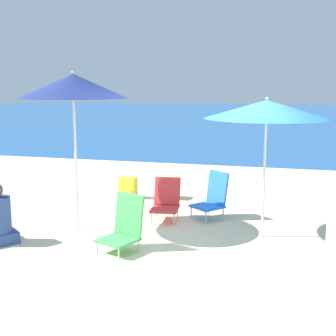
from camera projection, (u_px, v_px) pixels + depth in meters
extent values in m
plane|color=beige|center=(212.00, 240.00, 6.73)|extent=(60.00, 60.00, 0.00)
cube|color=#1E5699|center=(279.00, 117.00, 31.63)|extent=(60.00, 40.00, 0.01)
cylinder|color=white|center=(76.00, 166.00, 7.01)|extent=(0.04, 0.04, 2.01)
cone|color=navy|center=(73.00, 86.00, 6.80)|extent=(1.58, 1.58, 0.35)
sphere|color=white|center=(73.00, 72.00, 6.77)|extent=(0.04, 0.04, 0.04)
cylinder|color=white|center=(264.00, 179.00, 6.71)|extent=(0.04, 0.04, 1.74)
cone|color=blue|center=(267.00, 109.00, 6.53)|extent=(1.75, 1.75, 0.26)
sphere|color=white|center=(267.00, 98.00, 6.51)|extent=(0.04, 0.04, 0.04)
cylinder|color=silver|center=(152.00, 219.00, 7.45)|extent=(0.02, 0.02, 0.19)
cylinder|color=silver|center=(174.00, 220.00, 7.40)|extent=(0.02, 0.02, 0.19)
cylinder|color=silver|center=(156.00, 212.00, 7.87)|extent=(0.02, 0.02, 0.19)
cylinder|color=silver|center=(178.00, 213.00, 7.81)|extent=(0.02, 0.02, 0.19)
cube|color=red|center=(165.00, 209.00, 7.61)|extent=(0.48, 0.54, 0.04)
cube|color=red|center=(167.00, 191.00, 7.81)|extent=(0.45, 0.24, 0.44)
cylinder|color=silver|center=(191.00, 213.00, 7.78)|extent=(0.02, 0.02, 0.20)
cylinder|color=silver|center=(206.00, 218.00, 7.48)|extent=(0.02, 0.02, 0.20)
cylinder|color=silver|center=(208.00, 209.00, 8.00)|extent=(0.02, 0.02, 0.20)
cylinder|color=silver|center=(223.00, 214.00, 7.70)|extent=(0.02, 0.02, 0.20)
cube|color=blue|center=(207.00, 206.00, 7.72)|extent=(0.62, 0.62, 0.04)
cube|color=blue|center=(217.00, 188.00, 7.79)|extent=(0.42, 0.36, 0.54)
cylinder|color=silver|center=(97.00, 248.00, 6.19)|extent=(0.02, 0.02, 0.15)
cylinder|color=silver|center=(119.00, 254.00, 5.96)|extent=(0.02, 0.02, 0.15)
cylinder|color=silver|center=(117.00, 240.00, 6.50)|extent=(0.02, 0.02, 0.15)
cylinder|color=silver|center=(139.00, 246.00, 6.26)|extent=(0.02, 0.02, 0.15)
cube|color=#47B756|center=(118.00, 240.00, 6.21)|extent=(0.60, 0.60, 0.04)
cube|color=#47B756|center=(129.00, 214.00, 6.34)|extent=(0.47, 0.28, 0.57)
cube|color=yellow|center=(128.00, 188.00, 9.18)|extent=(0.33, 0.21, 0.41)
cube|color=yellow|center=(126.00, 193.00, 9.08)|extent=(0.23, 0.03, 0.19)
cube|color=#338C59|center=(169.00, 193.00, 9.18)|extent=(0.39, 0.31, 0.22)
cube|color=white|center=(169.00, 186.00, 9.15)|extent=(0.40, 0.32, 0.06)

